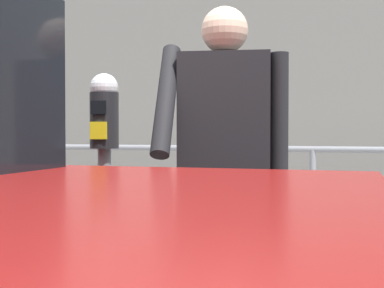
% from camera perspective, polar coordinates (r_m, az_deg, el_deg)
% --- Properties ---
extents(sidewalk_curb, '(36.00, 3.32, 0.14)m').
position_cam_1_polar(sidewalk_curb, '(4.14, -3.98, -15.34)').
color(sidewalk_curb, gray).
rests_on(sidewalk_curb, ground).
extents(parking_meter, '(0.15, 0.16, 1.43)m').
position_cam_1_polar(parking_meter, '(2.76, -9.71, -1.13)').
color(parking_meter, slate).
rests_on(parking_meter, sidewalk_curb).
extents(pedestrian_at_meter, '(0.63, 0.53, 1.74)m').
position_cam_1_polar(pedestrian_at_meter, '(2.56, 3.62, -1.31)').
color(pedestrian_at_meter, slate).
rests_on(pedestrian_at_meter, sidewalk_curb).
extents(background_railing, '(24.06, 0.06, 0.98)m').
position_cam_1_polar(background_railing, '(5.30, 1.38, -3.12)').
color(background_railing, gray).
rests_on(background_railing, sidewalk_curb).
extents(backdrop_wall, '(32.00, 0.50, 3.68)m').
position_cam_1_polar(backdrop_wall, '(7.50, 6.07, 5.75)').
color(backdrop_wall, gray).
rests_on(backdrop_wall, ground).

